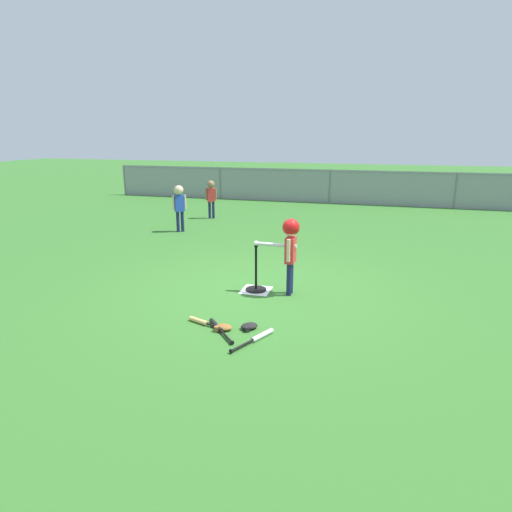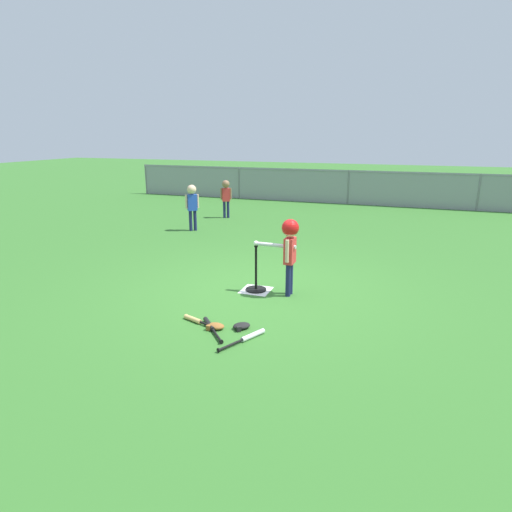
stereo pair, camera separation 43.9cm
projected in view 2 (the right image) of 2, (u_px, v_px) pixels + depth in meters
ground_plane at (260, 290)px, 6.72m from camera, size 60.00×60.00×0.00m
home_plate at (256, 290)px, 6.72m from camera, size 0.44×0.44×0.01m
batting_tee at (256, 283)px, 6.69m from camera, size 0.32×0.32×0.71m
baseball_on_tee at (256, 243)px, 6.52m from camera, size 0.07×0.07×0.07m
batter_child at (290, 242)px, 6.31m from camera, size 0.64×0.33×1.15m
fielder_deep_center at (226, 194)px, 12.32m from camera, size 0.29×0.21×1.07m
fielder_deep_left at (192, 201)px, 10.66m from camera, size 0.27×0.25×1.13m
spare_bat_silver at (248, 337)px, 5.11m from camera, size 0.36×0.67×0.06m
spare_bat_wood at (196, 320)px, 5.57m from camera, size 0.56×0.25×0.06m
spare_bat_black at (211, 326)px, 5.39m from camera, size 0.50×0.56×0.06m
glove_by_plate at (215, 326)px, 5.38m from camera, size 0.22×0.18×0.07m
glove_near_bats at (241, 326)px, 5.39m from camera, size 0.27×0.27×0.07m
outfield_fence at (348, 186)px, 14.76m from camera, size 16.06×0.06×1.15m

